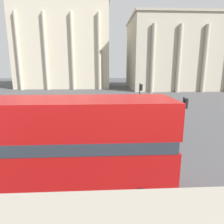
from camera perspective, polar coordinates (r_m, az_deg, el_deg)
double_decker_bus at (r=8.49m, az=-20.43°, el=-8.61°), size 10.60×2.68×4.05m
plaza_building_left at (r=57.70m, az=-13.31°, el=17.53°), size 23.78×16.14×20.94m
plaza_building_right at (r=56.03m, az=23.77°, el=14.81°), size 35.20×16.93×16.71m
traffic_light_near at (r=14.87m, az=19.85°, el=-0.14°), size 0.42×0.24×3.22m
traffic_light_mid at (r=22.03m, az=8.07°, el=4.97°), size 0.42×0.24×3.55m
pedestrian_blue at (r=20.58m, az=-13.86°, el=0.37°), size 0.32×0.32×1.70m
pedestrian_olive at (r=29.41m, az=11.16°, el=3.99°), size 0.32×0.32×1.60m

